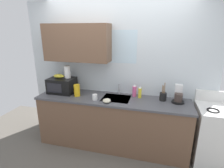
% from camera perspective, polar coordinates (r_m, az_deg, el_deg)
% --- Properties ---
extents(kitchen_wall_assembly, '(3.34, 0.42, 2.50)m').
position_cam_1_polar(kitchen_wall_assembly, '(3.17, -0.99, 5.53)').
color(kitchen_wall_assembly, silver).
rests_on(kitchen_wall_assembly, ground).
extents(counter_unit, '(2.57, 0.63, 0.90)m').
position_cam_1_polar(counter_unit, '(3.17, 0.02, -12.03)').
color(counter_unit, brown).
rests_on(counter_unit, ground).
extents(sink_faucet, '(0.03, 0.03, 0.18)m').
position_cam_1_polar(sink_faucet, '(3.15, 2.31, -1.60)').
color(sink_faucet, '#B2B5BA').
rests_on(sink_faucet, counter_unit).
extents(stove_range, '(0.60, 0.60, 1.08)m').
position_cam_1_polar(stove_range, '(3.23, 30.24, -14.04)').
color(stove_range, white).
rests_on(stove_range, ground).
extents(microwave, '(0.46, 0.35, 0.27)m').
position_cam_1_polar(microwave, '(3.34, -15.80, -0.41)').
color(microwave, black).
rests_on(microwave, counter_unit).
extents(banana_bunch, '(0.20, 0.11, 0.07)m').
position_cam_1_polar(banana_bunch, '(3.32, -16.76, 2.46)').
color(banana_bunch, gold).
rests_on(banana_bunch, microwave).
extents(paper_towel_roll, '(0.11, 0.11, 0.22)m').
position_cam_1_polar(paper_towel_roll, '(3.27, -14.17, 3.81)').
color(paper_towel_roll, white).
rests_on(paper_towel_roll, microwave).
extents(coffee_maker, '(0.19, 0.21, 0.28)m').
position_cam_1_polar(coffee_maker, '(2.98, 20.56, -3.61)').
color(coffee_maker, black).
rests_on(coffee_maker, counter_unit).
extents(dish_soap_bottle_pink, '(0.07, 0.07, 0.22)m').
position_cam_1_polar(dish_soap_bottle_pink, '(3.06, 7.23, -2.15)').
color(dish_soap_bottle_pink, '#E55999').
rests_on(dish_soap_bottle_pink, counter_unit).
extents(dish_soap_bottle_yellow, '(0.06, 0.06, 0.20)m').
position_cam_1_polar(dish_soap_bottle_yellow, '(3.01, 8.98, -2.67)').
color(dish_soap_bottle_yellow, yellow).
rests_on(dish_soap_bottle_yellow, counter_unit).
extents(cereal_canister, '(0.10, 0.10, 0.21)m').
position_cam_1_polar(cereal_canister, '(3.11, -11.22, -2.01)').
color(cereal_canister, gold).
rests_on(cereal_canister, counter_unit).
extents(mug_white, '(0.08, 0.08, 0.09)m').
position_cam_1_polar(mug_white, '(2.91, -5.52, -4.22)').
color(mug_white, white).
rests_on(mug_white, counter_unit).
extents(utensil_crock, '(0.11, 0.11, 0.30)m').
position_cam_1_polar(utensil_crock, '(2.99, 16.09, -3.83)').
color(utensil_crock, black).
rests_on(utensil_crock, counter_unit).
extents(small_bowl, '(0.13, 0.13, 0.06)m').
position_cam_1_polar(small_bowl, '(2.80, -1.69, -5.38)').
color(small_bowl, beige).
rests_on(small_bowl, counter_unit).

